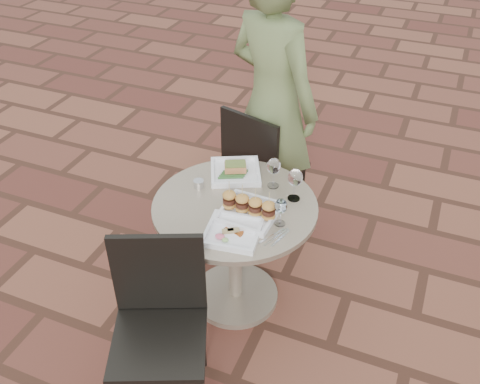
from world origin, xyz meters
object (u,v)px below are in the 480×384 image
at_px(plate_sliders, 249,208).
at_px(diner, 273,104).
at_px(cafe_table, 235,238).
at_px(plate_tuna, 233,232).
at_px(chair_far, 258,161).
at_px(chair_near, 159,312).
at_px(plate_salmon, 235,171).

bearing_deg(plate_sliders, diner, 101.97).
xyz_separation_m(cafe_table, plate_tuna, (0.09, -0.23, 0.26)).
height_order(chair_far, chair_near, same).
relative_size(cafe_table, plate_salmon, 2.39).
bearing_deg(chair_near, plate_sliders, 48.45).
xyz_separation_m(chair_far, plate_tuna, (0.22, -0.94, 0.20)).
bearing_deg(plate_tuna, cafe_table, 110.69).
relative_size(plate_salmon, plate_tuna, 1.24).
bearing_deg(plate_tuna, plate_sliders, 84.53).
distance_m(plate_sliders, plate_tuna, 0.18).
bearing_deg(plate_salmon, plate_sliders, -56.54).
distance_m(plate_salmon, plate_tuna, 0.53).
bearing_deg(plate_sliders, cafe_table, 150.10).
bearing_deg(chair_near, diner, 65.61).
xyz_separation_m(cafe_table, plate_salmon, (-0.11, 0.26, 0.27)).
distance_m(cafe_table, diner, 0.93).
relative_size(plate_salmon, plate_sliders, 1.25).
xyz_separation_m(cafe_table, diner, (-0.08, 0.81, 0.45)).
relative_size(diner, plate_salmon, 4.98).
relative_size(chair_far, chair_near, 1.00).
distance_m(chair_near, diner, 1.54).
xyz_separation_m(chair_far, plate_salmon, (0.02, -0.44, 0.20)).
relative_size(cafe_table, chair_near, 0.97).
xyz_separation_m(cafe_table, plate_sliders, (0.10, -0.06, 0.29)).
xyz_separation_m(cafe_table, chair_far, (-0.13, 0.71, 0.07)).
xyz_separation_m(plate_salmon, plate_tuna, (0.20, -0.50, -0.01)).
bearing_deg(diner, chair_near, 112.05).
distance_m(cafe_table, plate_tuna, 0.36).
height_order(chair_far, plate_tuna, chair_far).
xyz_separation_m(diner, plate_tuna, (0.17, -1.04, -0.19)).
height_order(plate_salmon, plate_sliders, plate_sliders).
height_order(cafe_table, plate_salmon, plate_salmon).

